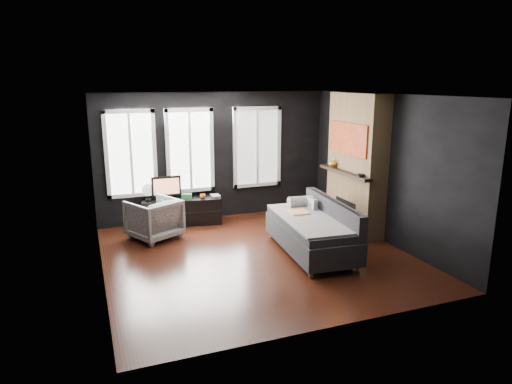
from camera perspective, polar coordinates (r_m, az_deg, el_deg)
name	(u,v)px	position (r m, az deg, el deg)	size (l,w,h in m)	color
floor	(257,256)	(7.89, 0.10, -7.98)	(5.00, 5.00, 0.00)	black
ceiling	(257,95)	(7.33, 0.11, 12.03)	(5.00, 5.00, 0.00)	white
wall_back	(215,156)	(9.83, -5.14, 4.49)	(5.00, 0.02, 2.70)	black
wall_left	(97,192)	(7.02, -19.31, 0.04)	(0.02, 5.00, 2.70)	black
wall_right	(384,169)	(8.69, 15.70, 2.82)	(0.02, 5.00, 2.70)	black
windows	(193,108)	(9.57, -7.84, 10.38)	(4.00, 0.16, 1.76)	white
fireplace	(356,164)	(9.06, 12.43, 3.44)	(0.70, 1.62, 2.70)	#93724C
sofa	(311,227)	(7.93, 6.90, -4.42)	(1.07, 2.15, 0.92)	black
stripe_pillow	(312,207)	(8.44, 6.99, -1.85)	(0.08, 0.34, 0.34)	gray
armchair	(154,217)	(8.81, -12.64, -3.06)	(0.82, 0.77, 0.85)	silver
media_console	(182,211)	(9.63, -9.24, -2.37)	(1.61, 0.50, 0.55)	black
monitor	(166,186)	(9.49, -11.16, 0.72)	(0.60, 0.13, 0.54)	black
desk_fan	(148,192)	(9.48, -13.35, 0.02)	(0.25, 0.25, 0.36)	#A9A9A9
mug	(203,196)	(9.50, -6.68, -0.44)	(0.11, 0.09, 0.11)	orange
book	(211,191)	(9.64, -5.63, 0.18)	(0.17, 0.02, 0.24)	#A8A286
storage_box	(187,196)	(9.48, -8.66, -0.53)	(0.20, 0.13, 0.11)	#296B36
mantel_vase	(333,163)	(9.31, 9.62, 3.64)	(0.17, 0.18, 0.17)	gold
mantel_clock	(361,175)	(8.50, 13.01, 2.06)	(0.13, 0.13, 0.04)	black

